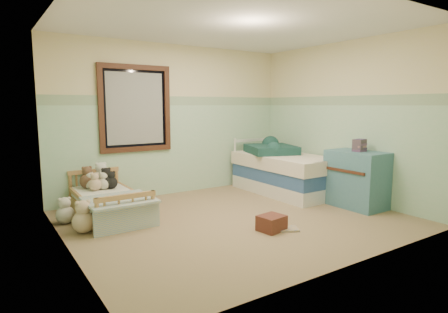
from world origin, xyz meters
TOP-DOWN VIEW (x-y plane):
  - floor at (0.00, 0.00)m, footprint 4.20×3.60m
  - ceiling at (0.00, 0.00)m, footprint 4.20×3.60m
  - wall_back at (0.00, 1.80)m, footprint 4.20×0.04m
  - wall_front at (0.00, -1.80)m, footprint 4.20×0.04m
  - wall_left at (-2.10, 0.00)m, footprint 0.04×3.60m
  - wall_right at (2.10, 0.00)m, footprint 0.04×3.60m
  - wainscot_mint at (0.00, 1.79)m, footprint 4.20×0.01m
  - border_strip at (0.00, 1.79)m, footprint 4.20×0.01m
  - window_frame at (-0.70, 1.76)m, footprint 1.16×0.06m
  - window_blinds at (-0.70, 1.77)m, footprint 0.92×0.01m
  - toddler_bed_frame at (-1.39, 1.05)m, footprint 0.75×1.50m
  - toddler_mattress at (-1.39, 1.05)m, footprint 0.68×1.43m
  - patchwork_quilt at (-1.39, 0.58)m, footprint 0.81×0.75m
  - plush_bed_brown at (-1.54, 1.55)m, footprint 0.22×0.22m
  - plush_bed_white at (-1.34, 1.55)m, footprint 0.24×0.24m
  - plush_bed_tan at (-1.49, 1.33)m, footprint 0.17×0.17m
  - plush_bed_dark at (-1.26, 1.33)m, footprint 0.17×0.17m
  - plush_floor_cream at (-1.95, 1.03)m, footprint 0.23×0.23m
  - plush_floor_tan at (-1.84, 0.53)m, footprint 0.27×0.27m
  - twin_bed_frame at (1.55, 0.76)m, footprint 0.91×1.81m
  - twin_boxspring at (1.55, 0.76)m, footprint 0.91×1.81m
  - twin_mattress at (1.55, 0.76)m, footprint 0.94×1.85m
  - teal_blanket at (1.50, 1.06)m, footprint 0.99×1.02m
  - dresser at (1.83, -0.50)m, footprint 0.52×0.83m
  - book_stack at (1.83, -0.52)m, footprint 0.20×0.16m
  - red_pillow at (0.07, -0.63)m, footprint 0.33×0.30m
  - floor_book at (0.25, -0.72)m, footprint 0.33×0.30m
  - extra_plush_0 at (-1.51, 1.51)m, footprint 0.16×0.16m
  - extra_plush_1 at (-1.31, 1.37)m, footprint 0.21×0.21m
  - extra_plush_2 at (-1.36, 1.34)m, footprint 0.17×0.17m
  - extra_plush_3 at (-1.32, 1.47)m, footprint 0.17×0.17m

SIDE VIEW (x-z plane):
  - floor at x=0.00m, z-range -0.02..0.00m
  - floor_book at x=0.25m, z-range 0.00..0.02m
  - red_pillow at x=0.07m, z-range 0.00..0.19m
  - toddler_bed_frame at x=-1.39m, z-range 0.00..0.19m
  - twin_bed_frame at x=1.55m, z-range 0.00..0.22m
  - plush_floor_cream at x=-1.95m, z-range 0.00..0.23m
  - plush_floor_tan at x=-1.84m, z-range 0.00..0.27m
  - toddler_mattress at x=-1.39m, z-range 0.19..0.31m
  - patchwork_quilt at x=-1.39m, z-range 0.31..0.34m
  - twin_boxspring at x=1.55m, z-range 0.22..0.44m
  - extra_plush_0 at x=-1.51m, z-range 0.31..0.47m
  - extra_plush_3 at x=-1.32m, z-range 0.31..0.48m
  - extra_plush_2 at x=-1.36m, z-range 0.31..0.48m
  - plush_bed_dark at x=-1.26m, z-range 0.31..0.49m
  - plush_bed_tan at x=-1.49m, z-range 0.31..0.49m
  - extra_plush_1 at x=-1.31m, z-range 0.31..0.52m
  - dresser at x=1.83m, z-range 0.00..0.83m
  - plush_bed_brown at x=-1.54m, z-range 0.31..0.53m
  - plush_bed_white at x=-1.34m, z-range 0.31..0.56m
  - twin_mattress at x=1.55m, z-range 0.44..0.66m
  - teal_blanket at x=1.50m, z-range 0.66..0.80m
  - wainscot_mint at x=0.00m, z-range 0.00..1.50m
  - book_stack at x=1.83m, z-range 0.83..1.01m
  - wall_back at x=0.00m, z-range 0.00..2.50m
  - wall_front at x=0.00m, z-range 0.00..2.50m
  - wall_left at x=-2.10m, z-range 0.00..2.50m
  - wall_right at x=2.10m, z-range 0.00..2.50m
  - window_blinds at x=-0.70m, z-range 0.89..2.01m
  - window_frame at x=-0.70m, z-range 0.77..2.13m
  - border_strip at x=0.00m, z-range 1.50..1.65m
  - ceiling at x=0.00m, z-range 2.50..2.52m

